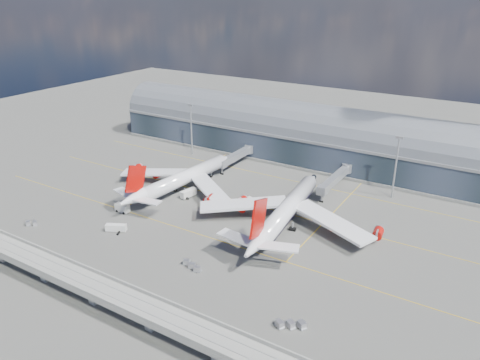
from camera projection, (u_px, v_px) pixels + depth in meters
The scene contains 19 objects.
ground at pixel (211, 221), 169.03m from camera, with size 500.00×500.00×0.00m, color #474744.
taxi_lines at pixel (243, 199), 186.42m from camera, with size 200.00×80.12×0.01m.
terminal at pixel (303, 137), 226.02m from camera, with size 200.00×30.00×28.00m.
guideway at pixel (92, 286), 123.74m from camera, with size 220.00×8.50×7.20m.
floodlight_mast_left at pixel (191, 128), 231.22m from camera, with size 3.00×0.70×25.70m.
floodlight_mast_right at pixel (396, 166), 182.89m from camera, with size 3.00×0.70×25.70m.
airliner_left at pixel (181, 179), 191.46m from camera, with size 61.54×64.68×19.70m.
airliner_right at pixel (286, 211), 163.84m from camera, with size 66.41×69.45×22.03m.
jet_bridge_left at pixel (237, 155), 219.42m from camera, with size 4.40×28.00×7.25m.
jet_bridge_right at pixel (336, 178), 193.94m from camera, with size 4.40×32.00×7.25m.
service_truck_0 at pixel (189, 193), 188.15m from camera, with size 3.55×7.60×3.03m.
service_truck_1 at pixel (122, 208), 175.44m from camera, with size 5.66×2.90×3.25m.
service_truck_2 at pixel (116, 228), 161.73m from camera, with size 7.39×5.07×2.62m.
service_truck_3 at pixel (355, 236), 156.52m from camera, with size 2.64×5.67×2.67m.
service_truck_4 at pixel (246, 202), 180.20m from camera, with size 4.05×5.89×3.12m.
service_truck_5 at pixel (307, 186), 195.03m from camera, with size 5.89×6.13×2.97m.
cargo_train_0 at pixel (31, 223), 165.92m from camera, with size 4.77×3.60×1.58m.
cargo_train_1 at pixel (192, 266), 140.71m from camera, with size 7.71×3.52×1.69m.
cargo_train_2 at pixel (291, 324), 116.21m from camera, with size 7.81×5.27×1.78m.
Camera 1 is at (87.50, -122.63, 78.80)m, focal length 35.00 mm.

